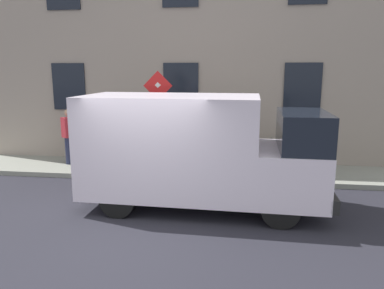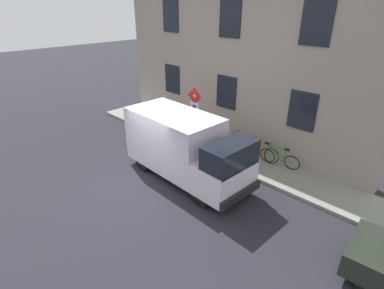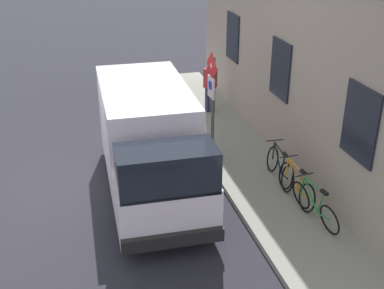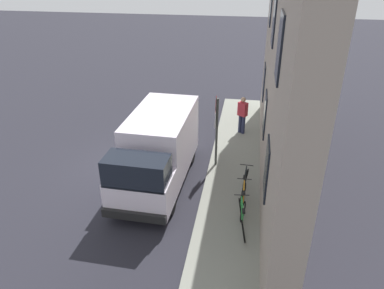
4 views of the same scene
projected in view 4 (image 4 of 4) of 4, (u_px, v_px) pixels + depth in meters
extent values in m
plane|color=#24242C|center=(132.00, 164.00, 14.67)|extent=(80.00, 80.00, 0.00)
cube|color=gray|center=(234.00, 172.00, 14.06)|extent=(1.97, 15.47, 0.14)
cube|color=gray|center=(280.00, 75.00, 12.09)|extent=(0.70, 13.47, 7.83)
cube|color=black|center=(267.00, 169.00, 9.55)|extent=(0.06, 1.10, 1.50)
cube|color=black|center=(265.00, 114.00, 12.79)|extent=(0.06, 1.10, 1.50)
cube|color=black|center=(264.00, 82.00, 16.04)|extent=(0.06, 1.10, 1.50)
cube|color=black|center=(280.00, 47.00, 8.11)|extent=(0.06, 1.10, 1.50)
cube|color=black|center=(274.00, 21.00, 11.35)|extent=(0.06, 1.10, 1.50)
cube|color=black|center=(271.00, 6.00, 14.59)|extent=(0.06, 1.10, 1.50)
cylinder|color=#474C47|center=(217.00, 133.00, 13.80)|extent=(0.09, 0.09, 2.72)
pyramid|color=silver|center=(215.00, 105.00, 13.30)|extent=(0.06, 0.50, 0.50)
pyramid|color=red|center=(215.00, 105.00, 13.30)|extent=(0.04, 0.56, 0.56)
cube|color=white|center=(215.00, 119.00, 13.55)|extent=(0.06, 0.44, 0.56)
cylinder|color=#1933B2|center=(215.00, 117.00, 13.52)|extent=(0.02, 0.24, 0.24)
cube|color=silver|center=(162.00, 139.00, 13.50)|extent=(2.12, 3.86, 2.18)
cube|color=silver|center=(141.00, 192.00, 11.49)|extent=(2.04, 1.46, 1.10)
cube|color=black|center=(137.00, 170.00, 10.89)|extent=(1.95, 1.04, 0.84)
cube|color=black|center=(134.00, 216.00, 11.00)|extent=(2.00, 0.22, 0.28)
cylinder|color=black|center=(171.00, 203.00, 11.77)|extent=(0.24, 0.77, 0.76)
cylinder|color=black|center=(118.00, 197.00, 12.07)|extent=(0.24, 0.77, 0.76)
cylinder|color=black|center=(191.00, 154.00, 14.67)|extent=(0.24, 0.77, 0.76)
cylinder|color=black|center=(149.00, 150.00, 14.97)|extent=(0.24, 0.77, 0.76)
torus|color=black|center=(241.00, 209.00, 11.37)|extent=(0.24, 0.67, 0.66)
torus|color=black|center=(243.00, 231.00, 10.44)|extent=(0.24, 0.67, 0.66)
cylinder|color=#248838|center=(242.00, 210.00, 10.98)|extent=(0.11, 0.60, 0.60)
cylinder|color=#248838|center=(243.00, 204.00, 10.79)|extent=(0.12, 0.73, 0.07)
cylinder|color=#248838|center=(243.00, 218.00, 10.66)|extent=(0.06, 0.19, 0.55)
cylinder|color=#248838|center=(243.00, 228.00, 10.65)|extent=(0.09, 0.43, 0.12)
cylinder|color=#248838|center=(241.00, 203.00, 11.24)|extent=(0.05, 0.09, 0.50)
cube|color=black|center=(244.00, 211.00, 10.45)|extent=(0.10, 0.21, 0.06)
cylinder|color=#262626|center=(242.00, 195.00, 11.08)|extent=(0.46, 0.09, 0.03)
torus|color=black|center=(243.00, 192.00, 12.16)|extent=(0.17, 0.66, 0.66)
torus|color=black|center=(243.00, 212.00, 11.24)|extent=(0.17, 0.66, 0.66)
cylinder|color=orange|center=(244.00, 193.00, 11.77)|extent=(0.05, 0.60, 0.60)
cylinder|color=orange|center=(244.00, 187.00, 11.58)|extent=(0.05, 0.73, 0.07)
cylinder|color=orange|center=(243.00, 200.00, 11.46)|extent=(0.04, 0.19, 0.55)
cylinder|color=orange|center=(243.00, 209.00, 11.44)|extent=(0.05, 0.43, 0.12)
cylinder|color=orange|center=(244.00, 186.00, 12.02)|extent=(0.04, 0.09, 0.50)
cube|color=black|center=(244.00, 193.00, 11.25)|extent=(0.08, 0.20, 0.06)
cylinder|color=#262626|center=(244.00, 179.00, 11.86)|extent=(0.46, 0.04, 0.03)
torus|color=black|center=(246.00, 178.00, 12.94)|extent=(0.22, 0.67, 0.65)
torus|color=black|center=(243.00, 195.00, 12.03)|extent=(0.22, 0.67, 0.65)
cylinder|color=black|center=(245.00, 178.00, 12.55)|extent=(0.08, 0.60, 0.60)
cylinder|color=black|center=(245.00, 172.00, 12.36)|extent=(0.08, 0.73, 0.07)
cylinder|color=black|center=(244.00, 184.00, 12.25)|extent=(0.05, 0.19, 0.55)
cylinder|color=black|center=(243.00, 192.00, 12.24)|extent=(0.06, 0.43, 0.12)
cylinder|color=black|center=(246.00, 172.00, 12.81)|extent=(0.04, 0.09, 0.50)
cube|color=black|center=(244.00, 177.00, 12.04)|extent=(0.09, 0.20, 0.06)
cylinder|color=#262626|center=(247.00, 165.00, 12.65)|extent=(0.46, 0.06, 0.03)
cylinder|color=#262B47|center=(240.00, 124.00, 16.83)|extent=(0.16, 0.16, 0.85)
cylinder|color=#262B47|center=(243.00, 125.00, 16.72)|extent=(0.16, 0.16, 0.85)
cube|color=#BA2C36|center=(243.00, 109.00, 16.44)|extent=(0.48, 0.44, 0.62)
sphere|color=tan|center=(243.00, 100.00, 16.23)|extent=(0.22, 0.22, 0.22)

